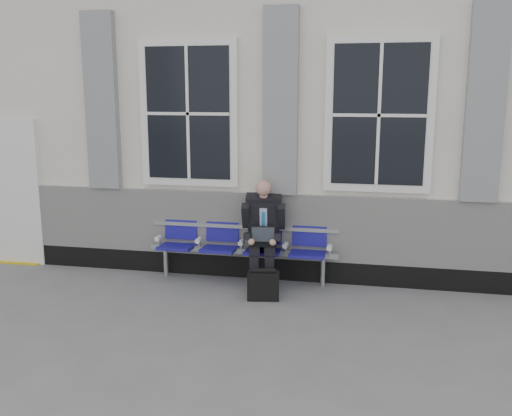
# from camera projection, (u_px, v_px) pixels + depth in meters

# --- Properties ---
(ground) EXTENTS (70.00, 70.00, 0.00)m
(ground) POSITION_uv_depth(u_px,v_px,m) (339.00, 326.00, 6.29)
(ground) COLOR slate
(ground) RESTS_ON ground
(station_building) EXTENTS (14.40, 4.40, 4.49)m
(station_building) POSITION_uv_depth(u_px,v_px,m) (355.00, 111.00, 9.17)
(station_building) COLOR silver
(station_building) RESTS_ON ground
(bench) EXTENTS (2.60, 0.47, 0.91)m
(bench) POSITION_uv_depth(u_px,v_px,m) (242.00, 241.00, 7.72)
(bench) COLOR #9EA0A3
(bench) RESTS_ON ground
(businessman) EXTENTS (0.60, 0.80, 1.42)m
(businessman) POSITION_uv_depth(u_px,v_px,m) (263.00, 229.00, 7.49)
(businessman) COLOR black
(businessman) RESTS_ON ground
(briefcase) EXTENTS (0.41, 0.23, 0.40)m
(briefcase) POSITION_uv_depth(u_px,v_px,m) (263.00, 285.00, 7.06)
(briefcase) COLOR black
(briefcase) RESTS_ON ground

